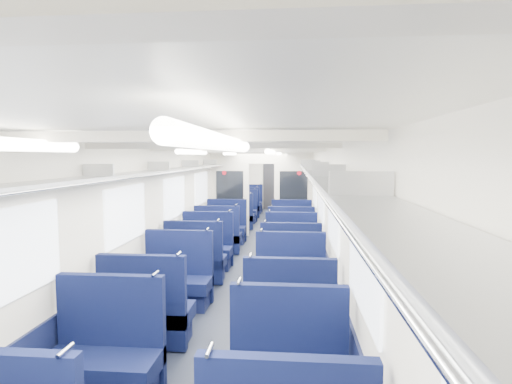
{
  "coord_description": "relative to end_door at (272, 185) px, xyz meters",
  "views": [
    {
      "loc": [
        0.85,
        -8.26,
        2.2
      ],
      "look_at": [
        -0.16,
        3.11,
        1.21
      ],
      "focal_mm": 29.07,
      "sensor_mm": 36.0,
      "label": 1
    }
  ],
  "objects": [
    {
      "name": "floor",
      "position": [
        0.0,
        -8.94,
        -1.0
      ],
      "size": [
        2.8,
        18.0,
        0.01
      ],
      "primitive_type": "cube",
      "color": "black",
      "rests_on": "ground"
    },
    {
      "name": "ceiling",
      "position": [
        0.0,
        -8.94,
        1.35
      ],
      "size": [
        2.8,
        18.0,
        0.01
      ],
      "primitive_type": "cube",
      "color": "white",
      "rests_on": "wall_left"
    },
    {
      "name": "wall_left",
      "position": [
        -1.4,
        -8.94,
        0.18
      ],
      "size": [
        0.02,
        18.0,
        2.35
      ],
      "primitive_type": "cube",
      "color": "silver",
      "rests_on": "floor"
    },
    {
      "name": "dado_left",
      "position": [
        -1.39,
        -8.94,
        -0.65
      ],
      "size": [
        0.03,
        17.9,
        0.7
      ],
      "primitive_type": "cube",
      "color": "black",
      "rests_on": "floor"
    },
    {
      "name": "wall_right",
      "position": [
        1.4,
        -8.94,
        0.18
      ],
      "size": [
        0.02,
        18.0,
        2.35
      ],
      "primitive_type": "cube",
      "color": "silver",
      "rests_on": "floor"
    },
    {
      "name": "dado_right",
      "position": [
        1.39,
        -8.94,
        -0.65
      ],
      "size": [
        0.03,
        17.9,
        0.7
      ],
      "primitive_type": "cube",
      "color": "black",
      "rests_on": "floor"
    },
    {
      "name": "wall_far",
      "position": [
        0.0,
        0.06,
        0.18
      ],
      "size": [
        2.8,
        0.02,
        2.35
      ],
      "primitive_type": "cube",
      "color": "silver",
      "rests_on": "floor"
    },
    {
      "name": "luggage_rack_left",
      "position": [
        -1.21,
        -8.94,
        0.97
      ],
      "size": [
        0.36,
        17.4,
        0.18
      ],
      "color": "#B2B5BA",
      "rests_on": "wall_left"
    },
    {
      "name": "luggage_rack_right",
      "position": [
        1.21,
        -8.94,
        0.97
      ],
      "size": [
        0.36,
        17.4,
        0.18
      ],
      "color": "#B2B5BA",
      "rests_on": "wall_right"
    },
    {
      "name": "windows",
      "position": [
        0.0,
        -9.4,
        0.42
      ],
      "size": [
        2.78,
        15.6,
        0.75
      ],
      "color": "white",
      "rests_on": "wall_left"
    },
    {
      "name": "ceiling_fittings",
      "position": [
        0.0,
        -9.2,
        1.29
      ],
      "size": [
        2.7,
        16.06,
        0.11
      ],
      "color": "silver",
      "rests_on": "ceiling"
    },
    {
      "name": "end_door",
      "position": [
        0.0,
        0.0,
        0.0
      ],
      "size": [
        0.75,
        0.06,
        2.0
      ],
      "primitive_type": "cube",
      "color": "black",
      "rests_on": "floor"
    },
    {
      "name": "bulkhead",
      "position": [
        -0.0,
        -5.9,
        0.23
      ],
      "size": [
        2.8,
        0.1,
        2.35
      ],
      "color": "silver",
      "rests_on": "floor"
    },
    {
      "name": "seat_6",
      "position": [
        -0.83,
        -13.72,
        -0.65
      ],
      "size": [
        1.02,
        0.56,
        1.14
      ],
      "color": "#0C133A",
      "rests_on": "floor"
    },
    {
      "name": "seat_7",
      "position": [
        0.83,
        -13.87,
        -0.65
      ],
      "size": [
        1.02,
        0.56,
        1.14
      ],
      "color": "#0C133A",
      "rests_on": "floor"
    },
    {
      "name": "seat_8",
      "position": [
        -0.83,
        -12.65,
        -0.65
      ],
      "size": [
        1.02,
        0.56,
        1.14
      ],
      "color": "#0C133A",
      "rests_on": "floor"
    },
    {
      "name": "seat_9",
      "position": [
        0.83,
        -12.65,
        -0.65
      ],
      "size": [
        1.02,
        0.56,
        1.14
      ],
      "color": "#0C133A",
      "rests_on": "floor"
    },
    {
      "name": "seat_10",
      "position": [
        -0.83,
        -11.38,
        -0.65
      ],
      "size": [
        1.02,
        0.56,
        1.14
      ],
      "color": "#0C133A",
      "rests_on": "floor"
    },
    {
      "name": "seat_11",
      "position": [
        0.83,
        -11.37,
        -0.65
      ],
      "size": [
        1.02,
        0.56,
        1.14
      ],
      "color": "#0C133A",
      "rests_on": "floor"
    },
    {
      "name": "seat_12",
      "position": [
        -0.83,
        -10.22,
        -0.65
      ],
      "size": [
        1.02,
        0.56,
        1.14
      ],
      "color": "#0C133A",
      "rests_on": "floor"
    },
    {
      "name": "seat_13",
      "position": [
        0.83,
        -10.26,
        -0.65
      ],
      "size": [
        1.02,
        0.56,
        1.14
      ],
      "color": "#0C133A",
      "rests_on": "floor"
    },
    {
      "name": "seat_14",
      "position": [
        -0.83,
        -9.28,
        -0.65
      ],
      "size": [
        1.02,
        0.56,
        1.14
      ],
      "color": "#0C133A",
      "rests_on": "floor"
    },
    {
      "name": "seat_15",
      "position": [
        0.83,
        -9.22,
        -0.65
      ],
      "size": [
        1.02,
        0.56,
        1.14
      ],
      "color": "#0C133A",
      "rests_on": "floor"
    },
    {
      "name": "seat_16",
      "position": [
        -0.83,
        -8.03,
        -0.65
      ],
      "size": [
        1.02,
        0.56,
        1.14
      ],
      "color": "#0C133A",
      "rests_on": "floor"
    },
    {
      "name": "seat_17",
      "position": [
        0.83,
        -8.07,
        -0.65
      ],
      "size": [
        1.02,
        0.56,
        1.14
      ],
      "color": "#0C133A",
      "rests_on": "floor"
    },
    {
      "name": "seat_18",
      "position": [
        -0.83,
        -6.89,
        -0.65
      ],
      "size": [
        1.02,
        0.56,
        1.14
      ],
      "color": "#0C133A",
      "rests_on": "floor"
    },
    {
      "name": "seat_19",
      "position": [
        0.83,
        -6.88,
        -0.65
      ],
      "size": [
        1.02,
        0.56,
        1.14
      ],
      "color": "#0C133A",
      "rests_on": "floor"
    },
    {
      "name": "seat_20",
      "position": [
        -0.83,
        -4.89,
        -0.65
      ],
      "size": [
        1.02,
        0.56,
        1.14
      ],
      "color": "#0C133A",
      "rests_on": "floor"
    },
    {
      "name": "seat_21",
      "position": [
        0.83,
        -4.7,
        -0.65
      ],
      "size": [
        1.02,
        0.56,
        1.14
      ],
      "color": "#0C133A",
      "rests_on": "floor"
    },
    {
      "name": "seat_22",
      "position": [
        -0.83,
        -3.63,
        -0.65
      ],
      "size": [
        1.02,
        0.56,
        1.14
      ],
      "color": "#0C133A",
      "rests_on": "floor"
    },
    {
      "name": "seat_23",
      "position": [
        0.83,
        -3.58,
        -0.65
      ],
      "size": [
        1.02,
        0.56,
        1.14
      ],
      "color": "#0C133A",
      "rests_on": "floor"
    },
    {
      "name": "seat_24",
      "position": [
        -0.83,
        -2.47,
        -0.65
      ],
      "size": [
        1.02,
        0.56,
        1.14
      ],
      "color": "#0C133A",
      "rests_on": "floor"
    },
    {
      "name": "seat_25",
      "position": [
        0.83,
        -2.4,
        -0.65
      ],
      "size": [
        1.02,
        0.56,
        1.14
      ],
      "color": "#0C133A",
      "rests_on": "floor"
    },
    {
      "name": "seat_26",
      "position": [
        -0.83,
        -1.27,
        -0.65
      ],
      "size": [
        1.02,
        0.56,
        1.14
      ],
      "color": "#0C133A",
      "rests_on": "floor"
    },
    {
      "name": "seat_27",
      "position": [
        0.83,
        -1.31,
        -0.65
      ],
      "size": [
        1.02,
        0.56,
        1.14
      ],
      "color": "#0C133A",
      "rests_on": "floor"
    }
  ]
}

